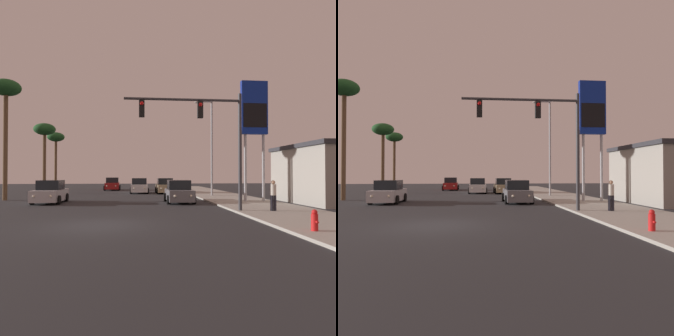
% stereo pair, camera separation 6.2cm
% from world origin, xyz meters
% --- Properties ---
extents(ground_plane, '(120.00, 120.00, 0.00)m').
position_xyz_m(ground_plane, '(0.00, 0.00, 0.00)').
color(ground_plane, '#28282B').
extents(sidewalk_right, '(5.00, 60.00, 0.12)m').
position_xyz_m(sidewalk_right, '(9.50, 10.00, 0.06)').
color(sidewalk_right, '#9E998E').
rests_on(sidewalk_right, ground).
extents(car_tan, '(2.04, 4.31, 1.68)m').
position_xyz_m(car_tan, '(4.78, 22.43, 0.76)').
color(car_tan, tan).
rests_on(car_tan, ground).
extents(car_grey, '(2.04, 4.32, 1.68)m').
position_xyz_m(car_grey, '(4.76, 10.52, 0.76)').
color(car_grey, slate).
rests_on(car_grey, ground).
extents(car_white, '(2.04, 4.32, 1.68)m').
position_xyz_m(car_white, '(1.94, 23.05, 0.76)').
color(car_white, silver).
rests_on(car_white, ground).
extents(car_red, '(2.04, 4.34, 1.68)m').
position_xyz_m(car_red, '(-1.55, 30.35, 0.76)').
color(car_red, maroon).
rests_on(car_red, ground).
extents(car_silver, '(2.04, 4.32, 1.68)m').
position_xyz_m(car_silver, '(-4.74, 11.11, 0.76)').
color(car_silver, '#B7B7BC').
rests_on(car_silver, ground).
extents(traffic_light_mast, '(6.53, 0.36, 6.50)m').
position_xyz_m(traffic_light_mast, '(5.49, 3.86, 4.68)').
color(traffic_light_mast, '#38383D').
rests_on(traffic_light_mast, sidewalk_right).
extents(street_lamp, '(1.74, 0.24, 9.00)m').
position_xyz_m(street_lamp, '(8.56, 16.48, 5.12)').
color(street_lamp, '#99999E').
rests_on(street_lamp, sidewalk_right).
extents(gas_station_sign, '(2.00, 0.42, 9.00)m').
position_xyz_m(gas_station_sign, '(10.38, 9.89, 6.62)').
color(gas_station_sign, '#99999E').
rests_on(gas_station_sign, sidewalk_right).
extents(fire_hydrant, '(0.24, 0.34, 0.76)m').
position_xyz_m(fire_hydrant, '(7.85, -2.76, 0.49)').
color(fire_hydrant, red).
rests_on(fire_hydrant, sidewalk_right).
extents(pedestrian_on_sidewalk, '(0.34, 0.32, 1.67)m').
position_xyz_m(pedestrian_on_sidewalk, '(9.06, 3.50, 1.03)').
color(pedestrian_on_sidewalk, '#23232D').
rests_on(pedestrian_on_sidewalk, sidewalk_right).
extents(palm_tree_near, '(2.40, 2.40, 9.88)m').
position_xyz_m(palm_tree_near, '(-9.06, 14.00, 8.60)').
color(palm_tree_near, brown).
rests_on(palm_tree_near, ground).
extents(palm_tree_far, '(2.40, 2.40, 8.09)m').
position_xyz_m(palm_tree_far, '(-9.79, 34.00, 7.01)').
color(palm_tree_far, brown).
rests_on(palm_tree_far, ground).
extents(palm_tree_mid, '(2.40, 2.40, 7.84)m').
position_xyz_m(palm_tree_mid, '(-8.66, 24.00, 6.79)').
color(palm_tree_mid, brown).
rests_on(palm_tree_mid, ground).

